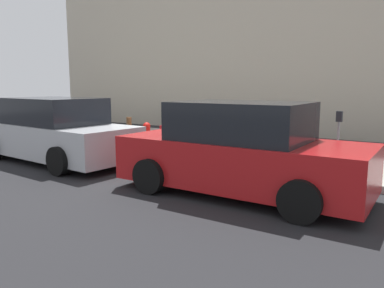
{
  "coord_description": "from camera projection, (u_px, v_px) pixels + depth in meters",
  "views": [
    {
      "loc": [
        -6.3,
        7.38,
        1.93
      ],
      "look_at": [
        -1.28,
        0.05,
        0.56
      ],
      "focal_mm": 35.35,
      "sensor_mm": 36.0,
      "label": 1
    }
  ],
  "objects": [
    {
      "name": "ground_plane",
      "position": [
        153.0,
        161.0,
        9.83
      ],
      "size": [
        40.0,
        40.0,
        0.0
      ],
      "primitive_type": "plane",
      "color": "black"
    },
    {
      "name": "sidewalk_curb",
      "position": [
        204.0,
        146.0,
        11.86
      ],
      "size": [
        18.0,
        5.0,
        0.14
      ],
      "primitive_type": "cube",
      "color": "#9E9B93",
      "rests_on": "ground_plane"
    },
    {
      "name": "building_facade_sidewalk_side",
      "position": [
        280.0,
        11.0,
        15.86
      ],
      "size": [
        24.0,
        3.0,
        10.1
      ],
      "primitive_type": "cube",
      "color": "#B2A893",
      "rests_on": "ground_plane"
    },
    {
      "name": "suitcase_maroon_0",
      "position": [
        287.0,
        155.0,
        8.34
      ],
      "size": [
        0.41,
        0.24,
        0.75
      ],
      "color": "maroon",
      "rests_on": "sidewalk_curb"
    },
    {
      "name": "suitcase_black_1",
      "position": [
        265.0,
        151.0,
        8.64
      ],
      "size": [
        0.4,
        0.23,
        0.94
      ],
      "color": "black",
      "rests_on": "sidewalk_curb"
    },
    {
      "name": "suitcase_silver_2",
      "position": [
        245.0,
        148.0,
        8.96
      ],
      "size": [
        0.41,
        0.22,
        0.99
      ],
      "color": "#9EA0A8",
      "rests_on": "sidewalk_curb"
    },
    {
      "name": "suitcase_navy_3",
      "position": [
        223.0,
        145.0,
        9.23
      ],
      "size": [
        0.45,
        0.26,
        1.0
      ],
      "color": "navy",
      "rests_on": "sidewalk_curb"
    },
    {
      "name": "suitcase_olive_4",
      "position": [
        205.0,
        146.0,
        9.63
      ],
      "size": [
        0.48,
        0.23,
        0.82
      ],
      "color": "#59601E",
      "rests_on": "sidewalk_curb"
    },
    {
      "name": "suitcase_teal_5",
      "position": [
        185.0,
        144.0,
        9.87
      ],
      "size": [
        0.42,
        0.28,
        0.63
      ],
      "color": "#0F606B",
      "rests_on": "sidewalk_curb"
    },
    {
      "name": "suitcase_red_6",
      "position": [
        169.0,
        139.0,
        10.22
      ],
      "size": [
        0.47,
        0.25,
        0.79
      ],
      "color": "red",
      "rests_on": "sidewalk_curb"
    },
    {
      "name": "fire_hydrant",
      "position": [
        147.0,
        136.0,
        10.6
      ],
      "size": [
        0.39,
        0.21,
        0.78
      ],
      "color": "red",
      "rests_on": "sidewalk_curb"
    },
    {
      "name": "bollard_post",
      "position": [
        129.0,
        133.0,
        10.77
      ],
      "size": [
        0.15,
        0.15,
        0.91
      ],
      "primitive_type": "cylinder",
      "color": "brown",
      "rests_on": "sidewalk_curb"
    },
    {
      "name": "parking_meter",
      "position": [
        338.0,
        132.0,
        7.9
      ],
      "size": [
        0.12,
        0.09,
        1.27
      ],
      "color": "slate",
      "rests_on": "sidewalk_curb"
    },
    {
      "name": "parked_car_red_0",
      "position": [
        240.0,
        152.0,
        6.71
      ],
      "size": [
        4.45,
        2.05,
        1.65
      ],
      "color": "#AD1619",
      "rests_on": "ground_plane"
    },
    {
      "name": "parked_car_silver_1",
      "position": [
        55.0,
        132.0,
        9.68
      ],
      "size": [
        4.81,
        2.18,
        1.63
      ],
      "color": "#B2B5BA",
      "rests_on": "ground_plane"
    }
  ]
}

